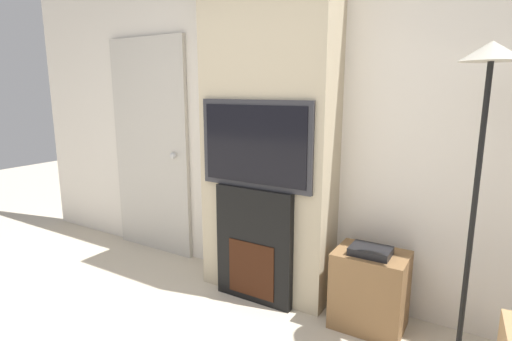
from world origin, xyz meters
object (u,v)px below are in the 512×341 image
object	(u,v)px
floor_lamp	(482,140)
media_stand	(370,289)
fireplace	(256,245)
television	(256,145)

from	to	relation	value
floor_lamp	media_stand	bearing A→B (deg)	168.21
fireplace	television	distance (m)	0.77
floor_lamp	television	bearing A→B (deg)	178.66
television	media_stand	xyz separation A→B (m)	(0.85, 0.08, -0.93)
television	floor_lamp	world-z (taller)	floor_lamp
television	media_stand	size ratio (longest dim) A/B	1.54
fireplace	media_stand	world-z (taller)	fireplace
fireplace	television	xyz separation A→B (m)	(0.00, -0.00, 0.77)
fireplace	television	bearing A→B (deg)	-90.00
fireplace	media_stand	xyz separation A→B (m)	(0.85, 0.08, -0.17)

